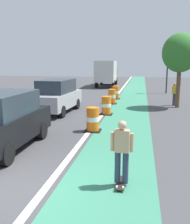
{
  "coord_description": "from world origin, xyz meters",
  "views": [
    {
      "loc": [
        3.18,
        -5.54,
        3.09
      ],
      "look_at": [
        1.34,
        4.63,
        1.1
      ],
      "focal_mm": 41.74,
      "sensor_mm": 36.0,
      "label": 1
    }
  ],
  "objects_px": {
    "traffic_barrel_back": "(112,97)",
    "traffic_light_corner": "(168,58)",
    "traffic_barrel_front": "(93,120)",
    "traffic_barrel_far": "(116,93)",
    "delivery_truck_down_block": "(107,72)",
    "skateboarder_on_lane": "(122,151)",
    "parked_suv_nearest": "(4,121)",
    "traffic_barrel_mid": "(106,106)",
    "pedestrian_crossing": "(174,94)",
    "street_tree_sidewalk": "(180,53)",
    "parked_suv_second": "(57,96)"
  },
  "relations": [
    {
      "from": "traffic_barrel_front",
      "to": "traffic_barrel_far",
      "type": "distance_m",
      "value": 10.73
    },
    {
      "from": "traffic_light_corner",
      "to": "pedestrian_crossing",
      "type": "height_order",
      "value": "traffic_light_corner"
    },
    {
      "from": "traffic_barrel_far",
      "to": "pedestrian_crossing",
      "type": "xyz_separation_m",
      "value": [
        4.48,
        -2.71,
        0.33
      ]
    },
    {
      "from": "skateboarder_on_lane",
      "to": "traffic_light_corner",
      "type": "bearing_deg",
      "value": 82.15
    },
    {
      "from": "parked_suv_second",
      "to": "traffic_barrel_front",
      "type": "xyz_separation_m",
      "value": [
        3.02,
        -4.04,
        -0.5
      ]
    },
    {
      "from": "parked_suv_second",
      "to": "traffic_barrel_front",
      "type": "height_order",
      "value": "parked_suv_second"
    },
    {
      "from": "parked_suv_nearest",
      "to": "traffic_barrel_back",
      "type": "bearing_deg",
      "value": 76.69
    },
    {
      "from": "traffic_barrel_front",
      "to": "pedestrian_crossing",
      "type": "bearing_deg",
      "value": 60.97
    },
    {
      "from": "skateboarder_on_lane",
      "to": "traffic_barrel_back",
      "type": "bearing_deg",
      "value": 97.64
    },
    {
      "from": "parked_suv_nearest",
      "to": "traffic_barrel_back",
      "type": "height_order",
      "value": "parked_suv_nearest"
    },
    {
      "from": "traffic_barrel_front",
      "to": "traffic_barrel_back",
      "type": "distance_m",
      "value": 8.04
    },
    {
      "from": "traffic_barrel_mid",
      "to": "traffic_light_corner",
      "type": "xyz_separation_m",
      "value": [
        4.48,
        11.8,
        2.97
      ]
    },
    {
      "from": "traffic_barrel_back",
      "to": "pedestrian_crossing",
      "type": "distance_m",
      "value": 4.52
    },
    {
      "from": "delivery_truck_down_block",
      "to": "pedestrian_crossing",
      "type": "distance_m",
      "value": 15.86
    },
    {
      "from": "skateboarder_on_lane",
      "to": "traffic_barrel_far",
      "type": "xyz_separation_m",
      "value": [
        -1.74,
        15.82,
        -0.38
      ]
    },
    {
      "from": "parked_suv_nearest",
      "to": "traffic_light_corner",
      "type": "height_order",
      "value": "traffic_light_corner"
    },
    {
      "from": "traffic_barrel_back",
      "to": "delivery_truck_down_block",
      "type": "xyz_separation_m",
      "value": [
        -2.32,
        14.25,
        1.31
      ]
    },
    {
      "from": "parked_suv_nearest",
      "to": "traffic_barrel_front",
      "type": "height_order",
      "value": "parked_suv_nearest"
    },
    {
      "from": "traffic_barrel_mid",
      "to": "street_tree_sidewalk",
      "type": "xyz_separation_m",
      "value": [
        4.5,
        3.35,
        3.14
      ]
    },
    {
      "from": "traffic_barrel_back",
      "to": "traffic_barrel_far",
      "type": "distance_m",
      "value": 2.68
    },
    {
      "from": "traffic_light_corner",
      "to": "pedestrian_crossing",
      "type": "distance_m",
      "value": 8.12
    },
    {
      "from": "parked_suv_nearest",
      "to": "traffic_barrel_far",
      "type": "xyz_separation_m",
      "value": [
        2.63,
        13.69,
        -0.5
      ]
    },
    {
      "from": "traffic_barrel_mid",
      "to": "traffic_barrel_back",
      "type": "bearing_deg",
      "value": 91.99
    },
    {
      "from": "skateboarder_on_lane",
      "to": "traffic_light_corner",
      "type": "relative_size",
      "value": 0.33
    },
    {
      "from": "parked_suv_nearest",
      "to": "traffic_barrel_front",
      "type": "distance_m",
      "value": 4.02
    },
    {
      "from": "street_tree_sidewalk",
      "to": "traffic_barrel_mid",
      "type": "bearing_deg",
      "value": -143.31
    },
    {
      "from": "parked_suv_nearest",
      "to": "delivery_truck_down_block",
      "type": "height_order",
      "value": "delivery_truck_down_block"
    },
    {
      "from": "parked_suv_nearest",
      "to": "parked_suv_second",
      "type": "xyz_separation_m",
      "value": [
        -0.35,
        7.0,
        0.0
      ]
    },
    {
      "from": "parked_suv_nearest",
      "to": "traffic_barrel_front",
      "type": "bearing_deg",
      "value": 48.03
    },
    {
      "from": "skateboarder_on_lane",
      "to": "traffic_barrel_back",
      "type": "relative_size",
      "value": 1.55
    },
    {
      "from": "street_tree_sidewalk",
      "to": "parked_suv_nearest",
      "type": "bearing_deg",
      "value": -125.38
    },
    {
      "from": "skateboarder_on_lane",
      "to": "parked_suv_nearest",
      "type": "distance_m",
      "value": 4.86
    },
    {
      "from": "traffic_barrel_back",
      "to": "street_tree_sidewalk",
      "type": "distance_m",
      "value": 5.66
    },
    {
      "from": "traffic_barrel_back",
      "to": "traffic_barrel_far",
      "type": "bearing_deg",
      "value": 89.46
    },
    {
      "from": "traffic_barrel_far",
      "to": "street_tree_sidewalk",
      "type": "distance_m",
      "value": 6.58
    },
    {
      "from": "skateboarder_on_lane",
      "to": "parked_suv_second",
      "type": "xyz_separation_m",
      "value": [
        -4.72,
        9.13,
        0.12
      ]
    },
    {
      "from": "skateboarder_on_lane",
      "to": "traffic_barrel_back",
      "type": "xyz_separation_m",
      "value": [
        -1.76,
        13.14,
        -0.38
      ]
    },
    {
      "from": "traffic_barrel_back",
      "to": "traffic_light_corner",
      "type": "bearing_deg",
      "value": 58.82
    },
    {
      "from": "traffic_barrel_far",
      "to": "delivery_truck_down_block",
      "type": "bearing_deg",
      "value": 101.45
    },
    {
      "from": "skateboarder_on_lane",
      "to": "traffic_barrel_front",
      "type": "height_order",
      "value": "skateboarder_on_lane"
    },
    {
      "from": "traffic_barrel_front",
      "to": "delivery_truck_down_block",
      "type": "relative_size",
      "value": 0.14
    },
    {
      "from": "parked_suv_nearest",
      "to": "parked_suv_second",
      "type": "relative_size",
      "value": 0.98
    },
    {
      "from": "skateboarder_on_lane",
      "to": "street_tree_sidewalk",
      "type": "relative_size",
      "value": 0.34
    },
    {
      "from": "traffic_barrel_mid",
      "to": "traffic_barrel_back",
      "type": "height_order",
      "value": "same"
    },
    {
      "from": "pedestrian_crossing",
      "to": "street_tree_sidewalk",
      "type": "relative_size",
      "value": 0.32
    },
    {
      "from": "traffic_barrel_front",
      "to": "traffic_barrel_back",
      "type": "bearing_deg",
      "value": 90.44
    },
    {
      "from": "street_tree_sidewalk",
      "to": "skateboarder_on_lane",
      "type": "bearing_deg",
      "value": -103.16
    },
    {
      "from": "traffic_barrel_far",
      "to": "traffic_light_corner",
      "type": "distance_m",
      "value": 7.39
    },
    {
      "from": "delivery_truck_down_block",
      "to": "pedestrian_crossing",
      "type": "relative_size",
      "value": 4.76
    },
    {
      "from": "parked_suv_nearest",
      "to": "traffic_barrel_mid",
      "type": "height_order",
      "value": "parked_suv_nearest"
    }
  ]
}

